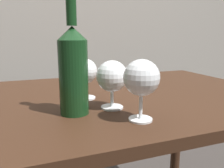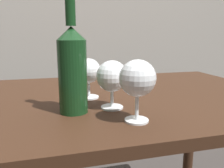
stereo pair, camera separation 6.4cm
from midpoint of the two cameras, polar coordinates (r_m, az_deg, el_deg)
The scene contains 5 objects.
dining_table at distance 0.86m, azimuth 0.28°, elevation -9.64°, with size 1.12×0.77×0.76m.
wine_glass_rose at distance 0.54m, azimuth 4.05°, elevation 1.25°, with size 0.09×0.09×0.15m.
wine_glass_amber at distance 0.64m, azimuth -2.88°, elevation 1.65°, with size 0.09×0.09×0.14m.
wine_glass_pinot at distance 0.75m, azimuth -9.26°, elevation 2.89°, with size 0.08×0.08×0.13m.
wine_bottle at distance 0.60m, azimuth -12.71°, elevation 3.79°, with size 0.08×0.08×0.32m.
Camera 1 is at (-0.32, -0.74, 0.96)m, focal length 36.50 mm.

